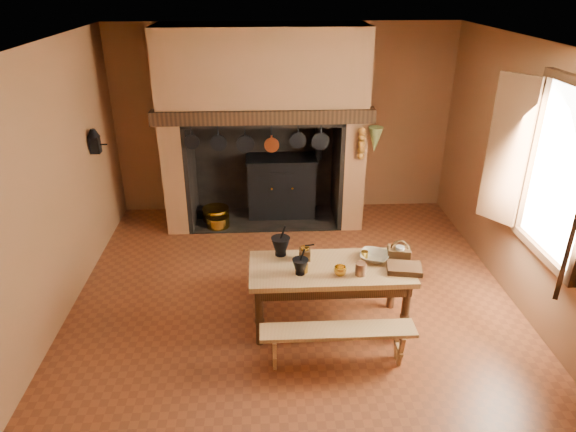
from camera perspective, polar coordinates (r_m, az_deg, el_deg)
The scene contains 28 objects.
floor at distance 5.85m, azimuth 0.75°, elevation -10.08°, with size 5.50×5.50×0.00m, color brown.
ceiling at distance 4.80m, azimuth 0.95°, elevation 18.25°, with size 5.50×5.50×0.00m, color silver.
back_wall at distance 7.77m, azimuth -0.50°, elevation 10.53°, with size 5.00×0.02×2.80m, color brown.
wall_left at distance 5.60m, azimuth -25.64°, elevation 1.88°, with size 0.02×5.50×2.80m, color brown.
wall_right at distance 5.88m, azimuth 25.98°, elevation 2.88°, with size 0.02×5.50×2.80m, color brown.
wall_front at distance 2.85m, azimuth 4.65°, elevation -19.29°, with size 5.00×0.02×2.80m, color brown.
chimney_breast at distance 7.24m, azimuth -2.79°, elevation 12.74°, with size 2.95×0.96×2.80m.
iron_range at distance 7.77m, azimuth -0.69°, elevation 3.41°, with size 1.12×0.55×1.60m.
hearth_pans at distance 7.75m, azimuth -8.07°, elevation -0.07°, with size 0.51×0.62×0.20m.
hanging_pans at distance 6.87m, azimuth -3.01°, elevation 8.14°, with size 1.92×0.29×0.27m.
onion_string at distance 6.99m, azimuth 8.15°, elevation 7.95°, with size 0.12×0.10×0.46m, color #92601B, non-canonical shape.
herb_bunch at distance 7.01m, azimuth 9.64°, elevation 8.34°, with size 0.20×0.20×0.35m, color #575E2C.
window at distance 5.38m, azimuth 27.06°, elevation 4.16°, with size 0.39×1.75×1.76m.
wall_coffee_mill at distance 6.90m, azimuth -20.73°, elevation 7.96°, with size 0.23×0.16×0.31m.
work_table at distance 5.29m, azimuth 4.72°, elevation -6.67°, with size 1.64×0.73×0.71m.
bench_front at distance 4.96m, azimuth 5.52°, elevation -13.32°, with size 1.46×0.25×0.41m.
bench_back at distance 5.93m, azimuth 3.89°, elevation -5.88°, with size 1.53×0.27×0.43m.
mortar_large at distance 5.36m, azimuth -0.83°, elevation -3.28°, with size 0.20×0.20×0.34m.
mortar_small at distance 5.05m, azimuth 1.37°, elevation -5.55°, with size 0.16×0.16×0.27m.
coffee_grinder at distance 5.30m, azimuth 1.88°, elevation -4.19°, with size 0.16×0.12×0.18m.
brass_mug_a at distance 5.10m, azimuth 1.79°, elevation -5.80°, with size 0.08×0.08×0.09m, color gold.
brass_mug_b at distance 5.39m, azimuth 8.49°, elevation -4.29°, with size 0.07×0.07×0.08m, color gold.
mixing_bowl at distance 5.39m, azimuth 9.57°, elevation -4.46°, with size 0.30×0.30×0.07m, color #B5AB8B.
stoneware_crock at distance 5.09m, azimuth 8.07°, elevation -5.85°, with size 0.10×0.10×0.13m, color #50301D.
glass_jar at distance 5.41m, azimuth 12.28°, elevation -4.08°, with size 0.09×0.09×0.16m, color beige.
wicker_basket at distance 5.43m, azimuth 12.22°, elevation -4.03°, with size 0.26×0.20×0.22m.
wooden_tray at distance 5.26m, azimuth 12.80°, elevation -5.68°, with size 0.34×0.24×0.06m, color #3E2113.
brass_cup at distance 5.07m, azimuth 5.82°, elevation -6.09°, with size 0.12×0.12×0.10m, color gold.
Camera 1 is at (-0.32, -4.75, 3.40)m, focal length 32.00 mm.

